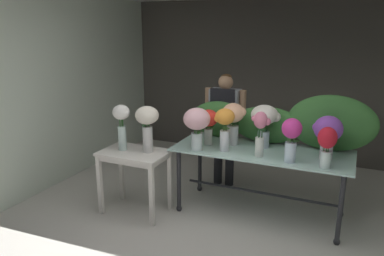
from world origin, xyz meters
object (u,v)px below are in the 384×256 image
Objects in this scene: florist at (225,119)px; vase_peach_lilies at (234,119)px; vase_magenta_freesia at (292,136)px; vase_violet_carnations at (328,132)px; vase_crimson_snapdragons at (327,144)px; vase_rosy_peonies at (260,130)px; vase_blush_ranunculus at (197,123)px; side_table_white at (135,160)px; vase_cream_lisianthus_tall at (147,122)px; vase_sunset_dahlias at (225,124)px; vase_white_roses_tall at (122,122)px; vase_ivory_roses at (265,120)px; vase_scarlet_anemones at (208,122)px; display_table_glass at (261,160)px.

vase_peach_lilies is at bearing -62.15° from florist.
vase_violet_carnations is at bearing 36.80° from vase_magenta_freesia.
vase_violet_carnations is 0.28m from vase_crimson_snapdragons.
vase_rosy_peonies is 1.02× the size of vase_blush_ranunculus.
side_table_white is at bearing -171.18° from vase_magenta_freesia.
vase_peach_lilies is 0.93× the size of vase_cream_lisianthus_tall.
vase_violet_carnations is at bearing 9.54° from vase_sunset_dahlias.
vase_peach_lilies is 1.31m from vase_white_roses_tall.
vase_white_roses_tall is (-1.15, -0.34, -0.02)m from vase_sunset_dahlias.
side_table_white is 1.44× the size of vase_cream_lisianthus_tall.
vase_ivory_roses reaches higher than vase_violet_carnations.
vase_violet_carnations is at bearing -4.90° from vase_peach_lilies.
vase_blush_ranunculus is at bearing -161.09° from vase_sunset_dahlias.
side_table_white is 1.82m from vase_magenta_freesia.
vase_peach_lilies is 0.93× the size of vase_white_roses_tall.
vase_rosy_peonies is at bearing -15.17° from vase_scarlet_anemones.
vase_blush_ranunculus is 0.91× the size of vase_cream_lisianthus_tall.
display_table_glass is 0.58m from vase_peach_lilies.
vase_violet_carnations is 0.94× the size of vase_peach_lilies.
vase_scarlet_anemones is 0.91× the size of vase_magenta_freesia.
vase_magenta_freesia is at bearing -41.72° from florist.
vase_cream_lisianthus_tall is at bearing -146.88° from vase_peach_lilies.
vase_scarlet_anemones is (-0.64, -0.05, 0.40)m from display_table_glass.
vase_cream_lisianthus_tall is at bearing -161.41° from vase_blush_ranunculus.
vase_rosy_peonies is 0.34m from vase_magenta_freesia.
vase_sunset_dahlias is (0.99, 0.34, 0.46)m from side_table_white.
vase_sunset_dahlias is 1.17× the size of vase_crimson_snapdragons.
vase_peach_lilies is 1.02m from vase_cream_lisianthus_tall.
display_table_glass is 0.62m from vase_sunset_dahlias.
vase_rosy_peonies reaches higher than vase_magenta_freesia.
florist is 1.16m from vase_rosy_peonies.
display_table_glass is at bearing 28.16° from vase_sunset_dahlias.
vase_scarlet_anemones is at bearing -157.32° from vase_peach_lilies.
vase_cream_lisianthus_tall is (-0.58, -0.44, 0.04)m from vase_scarlet_anemones.
vase_crimson_snapdragons is at bearing -10.41° from vase_scarlet_anemones.
vase_white_roses_tall is 0.32m from vase_cream_lisianthus_tall.
vase_violet_carnations is 1.01× the size of vase_magenta_freesia.
vase_ivory_roses is at bearing -39.80° from florist.
vase_violet_carnations is at bearing -10.22° from vase_ivory_roses.
vase_scarlet_anemones is (0.04, -0.72, 0.13)m from florist.
side_table_white is 2.19m from vase_violet_carnations.
vase_scarlet_anemones is at bearing 167.55° from vase_magenta_freesia.
florist is at bearing 60.28° from side_table_white.
vase_violet_carnations is (2.08, 0.52, 0.45)m from side_table_white.
vase_white_roses_tall is (-2.25, -0.24, 0.05)m from vase_crimson_snapdragons.
florist is (0.69, 1.21, 0.30)m from side_table_white.
side_table_white is at bearing -146.10° from vase_scarlet_anemones.
vase_cream_lisianthus_tall is at bearing -154.03° from vase_ivory_roses.
vase_ivory_roses is at bearing 39.23° from vase_sunset_dahlias.
vase_rosy_peonies is 0.92× the size of vase_white_roses_tall.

